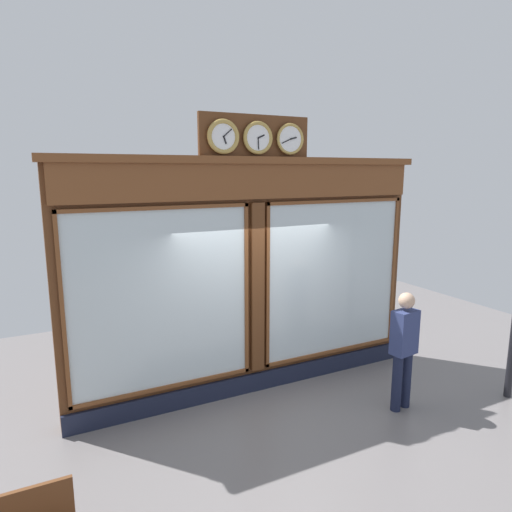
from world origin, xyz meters
TOP-DOWN VIEW (x-y plane):
  - ground_plane at (0.00, 2.80)m, footprint 14.00×14.00m
  - shop_facade at (0.00, -0.13)m, footprint 5.62×0.42m
  - pedestrian at (-1.58, 1.41)m, footprint 0.39×0.27m

SIDE VIEW (x-z plane):
  - ground_plane at x=0.00m, z-range 0.00..0.00m
  - pedestrian at x=-1.58m, z-range 0.09..1.78m
  - shop_facade at x=0.00m, z-range -0.26..3.81m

